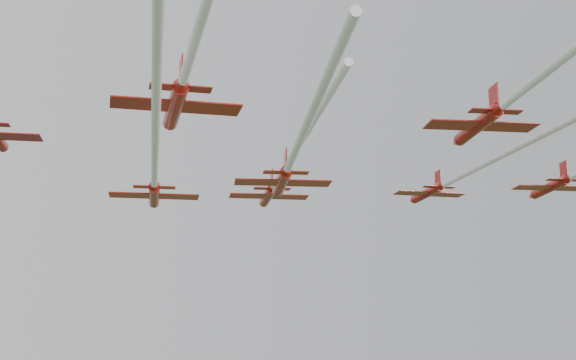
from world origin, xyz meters
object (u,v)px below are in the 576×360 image
jet_row3_mid (292,159)px  jet_lead (280,175)px  jet_row2_left (155,165)px  jet_row4_left (190,58)px  jet_row4_right (543,74)px  jet_row2_right (473,170)px

jet_row3_mid → jet_lead: bearing=87.6°
jet_lead → jet_row2_left: jet_lead is taller
jet_row4_left → jet_row3_mid: bearing=56.8°
jet_row4_left → jet_row4_right: bearing=-9.6°
jet_lead → jet_row2_left: (-17.65, -8.73, -2.69)m
jet_lead → jet_row3_mid: bearing=-94.8°
jet_row2_right → jet_row3_mid: 20.89m
jet_lead → jet_row4_left: size_ratio=1.04×
jet_lead → jet_row3_mid: 20.69m
jet_row2_left → jet_row3_mid: bearing=-28.4°
jet_row2_left → jet_row3_mid: (8.82, -9.70, -0.53)m
jet_row3_mid → jet_row4_right: bearing=-50.9°
jet_row2_right → jet_lead: bearing=140.2°
jet_row4_left → jet_row2_right: bearing=36.3°
jet_row2_right → jet_row4_right: jet_row4_right is taller
jet_row2_left → jet_row4_right: (15.19, -32.14, 1.12)m
jet_row2_left → jet_row4_left: jet_row4_left is taller
jet_row2_left → jet_row3_mid: size_ratio=1.33×
jet_row4_right → jet_row2_left: bearing=137.1°
jet_lead → jet_row3_mid: jet_lead is taller
jet_row2_left → jet_row4_left: bearing=-84.9°
jet_row2_left → jet_row2_right: bearing=2.3°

